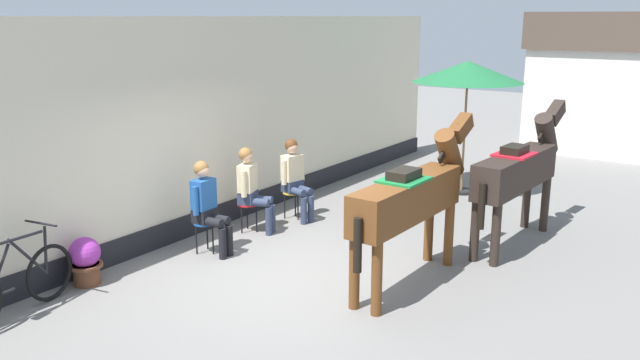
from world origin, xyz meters
TOP-DOWN VIEW (x-y plane):
  - ground_plane at (0.00, 3.00)m, footprint 40.00×40.00m
  - pub_facade_wall at (-2.55, 1.50)m, footprint 0.34×14.00m
  - distant_cottage at (1.40, 11.21)m, footprint 3.40×2.60m
  - seated_visitor_near at (-1.60, 0.05)m, footprint 0.61×0.49m
  - seated_visitor_middle at (-1.71, 1.16)m, footprint 0.61×0.49m
  - seated_visitor_far at (-1.54, 2.10)m, footprint 0.61×0.48m
  - saddled_horse_near at (1.31, 0.79)m, footprint 0.52×3.00m
  - saddled_horse_far at (1.96, 3.06)m, footprint 0.59×3.00m
  - flower_planter_near at (-2.12, -1.67)m, footprint 0.43×0.43m
  - leaning_bicycle at (-1.98, -2.72)m, footprint 0.52×1.74m
  - cafe_parasol at (0.16, 5.33)m, footprint 2.10×2.10m
  - spare_stool_white at (-0.46, 2.87)m, footprint 0.32×0.32m

SIDE VIEW (x-z plane):
  - ground_plane at x=0.00m, z-range 0.00..0.00m
  - flower_planter_near at x=-2.12m, z-range 0.01..0.65m
  - leaning_bicycle at x=-1.98m, z-range -0.11..0.91m
  - spare_stool_white at x=-0.46m, z-range 0.17..0.63m
  - seated_visitor_near at x=-1.60m, z-range 0.08..1.47m
  - seated_visitor_middle at x=-1.71m, z-range 0.08..1.47m
  - seated_visitor_far at x=-1.54m, z-range 0.08..1.47m
  - saddled_horse_near at x=1.31m, z-range 0.13..2.19m
  - saddled_horse_far at x=1.96m, z-range 0.13..2.19m
  - pub_facade_wall at x=-2.55m, z-range -0.16..3.24m
  - distant_cottage at x=1.40m, z-range 0.05..3.55m
  - cafe_parasol at x=0.16m, z-range 1.07..3.65m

